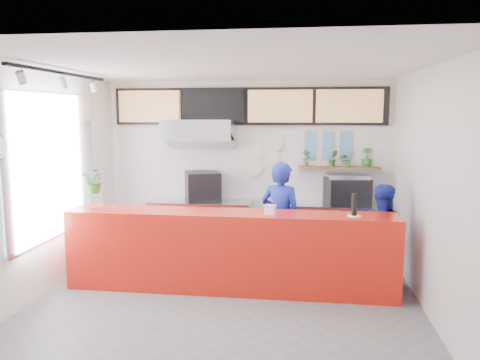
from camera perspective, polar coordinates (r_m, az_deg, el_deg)
The scene contains 44 objects.
floor at distance 6.32m, azimuth -1.80°, elevation -14.49°, with size 5.00×5.00×0.00m, color slate.
ceiling at distance 5.86m, azimuth -1.93°, elevation 13.70°, with size 5.00×5.00×0.00m, color silver.
wall_back at distance 8.36m, azimuth 0.96°, elevation 1.75°, with size 5.00×5.00×0.00m, color white.
wall_left at distance 6.78m, azimuth -23.19°, elevation -0.42°, with size 5.00×5.00×0.00m, color white.
wall_right at distance 6.03m, azimuth 22.29°, elevation -1.37°, with size 5.00×5.00×0.00m, color white.
service_counter at distance 6.51m, azimuth -1.24°, elevation -8.67°, with size 4.50×0.60×1.10m, color red.
cream_band at distance 8.30m, azimuth 0.97°, elevation 9.31°, with size 5.00×0.02×0.80m, color beige.
prep_bench at distance 8.39m, azimuth -4.76°, elevation -5.55°, with size 1.80×0.60×0.90m, color #B2B5BA.
panini_oven at distance 8.24m, azimuth -4.56°, elevation -0.78°, with size 0.57×0.57×0.51m, color black.
extraction_hood at distance 8.10m, azimuth -4.98°, elevation 6.13°, with size 1.20×0.70×0.35m, color #B2B5BA.
hood_lip at distance 8.11m, azimuth -4.96°, elevation 4.72°, with size 1.20×0.70×0.08m, color #B2B5BA.
right_bench at distance 8.21m, azimuth 11.20°, elevation -5.97°, with size 1.80×0.60×0.90m, color #B2B5BA.
espresso_machine at distance 8.10m, azimuth 12.93°, elevation -1.35°, with size 0.70×0.50×0.45m, color black.
espresso_tray at distance 8.06m, azimuth 12.98°, elevation 0.45°, with size 0.66×0.46×0.06m, color silver.
herb_shelf at distance 8.23m, azimuth 12.01°, elevation 1.47°, with size 1.40×0.18×0.04m, color brown.
menu_board_far_left at distance 8.57m, azimuth -10.96°, elevation 8.80°, with size 1.10×0.10×0.55m, color tan.
menu_board_mid_left at distance 8.28m, azimuth -3.23°, elevation 8.96°, with size 1.10×0.10×0.55m, color black.
menu_board_mid_right at distance 8.14m, azimuth 4.91°, elevation 8.95°, with size 1.10×0.10×0.55m, color tan.
menu_board_far_right at distance 8.17m, azimuth 13.16°, elevation 8.77°, with size 1.10×0.10×0.55m, color tan.
soffit at distance 8.27m, azimuth 0.94°, elevation 8.97°, with size 4.80×0.04×0.65m, color black.
window_pane at distance 7.00m, azimuth -21.82°, elevation 1.56°, with size 0.04×2.20×1.90m, color silver.
window_frame at distance 6.99m, azimuth -21.68°, elevation 1.56°, with size 0.03×2.30×2.00m, color #B2B5BA.
track_rail at distance 6.54m, azimuth -20.83°, elevation 12.08°, with size 0.05×2.40×0.04m, color black.
dec_plate_a at distance 8.29m, azimuth 1.97°, elevation 3.43°, with size 0.24×0.24×0.03m, color silver.
dec_plate_b at distance 8.28m, azimuth 4.03°, elevation 2.71°, with size 0.24×0.24×0.03m, color silver.
dec_plate_c at distance 8.32m, azimuth 1.96°, elevation 1.37°, with size 0.24×0.24×0.03m, color silver.
dec_plate_d at distance 8.25m, azimuth 4.40°, elevation 4.43°, with size 0.24×0.24×0.03m, color silver.
photo_frame_a at distance 8.25m, azimuth 8.59°, elevation 5.06°, with size 0.20×0.02×0.25m, color #598CBF.
photo_frame_b at distance 8.26m, azimuth 10.68°, elevation 5.01°, with size 0.20×0.02×0.25m, color #598CBF.
photo_frame_c at distance 8.28m, azimuth 12.76°, elevation 4.96°, with size 0.20×0.02×0.25m, color #598CBF.
photo_frame_d at distance 8.26m, azimuth 8.56°, elevation 3.33°, with size 0.20×0.02×0.25m, color #598CBF.
photo_frame_e at distance 8.27m, azimuth 10.64°, elevation 3.28°, with size 0.20×0.02×0.25m, color #598CBF.
photo_frame_f at distance 8.29m, azimuth 12.71°, elevation 3.24°, with size 0.20×0.02×0.25m, color #598CBF.
staff_center at distance 6.93m, azimuth 5.03°, elevation -4.91°, with size 0.64×0.42×1.74m, color #152495.
staff_right at distance 6.92m, azimuth 16.73°, elevation -6.46°, with size 0.71×0.55×1.46m, color #152495.
herb_a at distance 8.19m, azimuth 8.08°, elevation 2.69°, with size 0.15×0.10×0.29m, color #336D26.
herb_b at distance 8.21m, azimuth 11.27°, elevation 2.62°, with size 0.16×0.13×0.29m, color #336D26.
herb_c at distance 8.23m, azimuth 12.89°, elevation 2.48°, with size 0.23×0.20×0.26m, color #336D26.
herb_d at distance 8.26m, azimuth 15.22°, elevation 2.67°, with size 0.18×0.16×0.33m, color #336D26.
glass_vase at distance 6.87m, azimuth -17.23°, elevation -2.41°, with size 0.19×0.19×0.23m, color white.
basil_vase at distance 6.83m, azimuth -17.33°, elevation -0.07°, with size 0.32×0.28×0.36m, color #336D26.
napkin_holder at distance 6.24m, azimuth 3.71°, elevation -3.61°, with size 0.14×0.09×0.13m, color white.
white_plate at distance 6.28m, azimuth 13.71°, elevation -4.28°, with size 0.18×0.18×0.01m, color white.
pepper_mill at distance 6.25m, azimuth 13.76°, elevation -2.92°, with size 0.07×0.07×0.29m, color black.
Camera 1 is at (0.96, -5.75, 2.44)m, focal length 35.00 mm.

